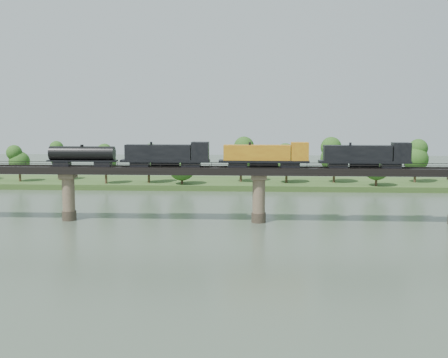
{
  "coord_description": "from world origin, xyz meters",
  "views": [
    {
      "loc": [
        -0.85,
        -84.64,
        23.43
      ],
      "look_at": [
        -7.2,
        30.0,
        9.0
      ],
      "focal_mm": 45.0,
      "sensor_mm": 36.0,
      "label": 1
    }
  ],
  "objects": [
    {
      "name": "ground",
      "position": [
        0.0,
        0.0,
        0.0
      ],
      "size": [
        400.0,
        400.0,
        0.0
      ],
      "primitive_type": "plane",
      "color": "#3A4939",
      "rests_on": "ground"
    },
    {
      "name": "far_bank",
      "position": [
        0.0,
        85.0,
        0.8
      ],
      "size": [
        300.0,
        24.0,
        1.6
      ],
      "primitive_type": "cube",
      "color": "#2F4C1E",
      "rests_on": "ground"
    },
    {
      "name": "bridge",
      "position": [
        0.0,
        30.0,
        5.46
      ],
      "size": [
        236.0,
        30.0,
        11.5
      ],
      "color": "#473A2D",
      "rests_on": "ground"
    },
    {
      "name": "bridge_superstructure",
      "position": [
        0.0,
        30.0,
        11.79
      ],
      "size": [
        220.0,
        4.9,
        0.75
      ],
      "color": "black",
      "rests_on": "bridge"
    },
    {
      "name": "far_treeline",
      "position": [
        -8.21,
        80.52,
        8.83
      ],
      "size": [
        289.06,
        17.54,
        13.6
      ],
      "color": "#382619",
      "rests_on": "far_bank"
    },
    {
      "name": "freight_train",
      "position": [
        -5.63,
        30.0,
        13.95
      ],
      "size": [
        74.6,
        2.91,
        5.13
      ],
      "color": "black",
      "rests_on": "bridge"
    }
  ]
}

